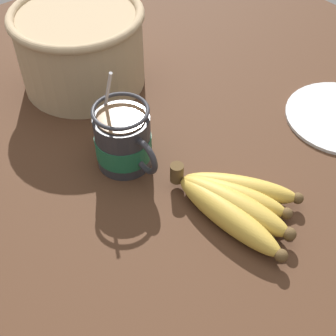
% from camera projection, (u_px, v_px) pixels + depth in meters
% --- Properties ---
extents(table, '(1.38, 1.38, 0.03)m').
position_uv_depth(table, '(154.00, 213.00, 0.68)').
color(table, '#422819').
rests_on(table, ground).
extents(coffee_mug, '(0.15, 0.09, 0.16)m').
position_uv_depth(coffee_mug, '(124.00, 140.00, 0.70)').
color(coffee_mug, '#28282D').
rests_on(coffee_mug, table).
extents(banana_bunch, '(0.21, 0.14, 0.04)m').
position_uv_depth(banana_bunch, '(234.00, 202.00, 0.65)').
color(banana_bunch, '#4C381E').
rests_on(banana_bunch, table).
extents(woven_basket, '(0.23, 0.23, 0.14)m').
position_uv_depth(woven_basket, '(80.00, 46.00, 0.82)').
color(woven_basket, tan).
rests_on(woven_basket, table).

